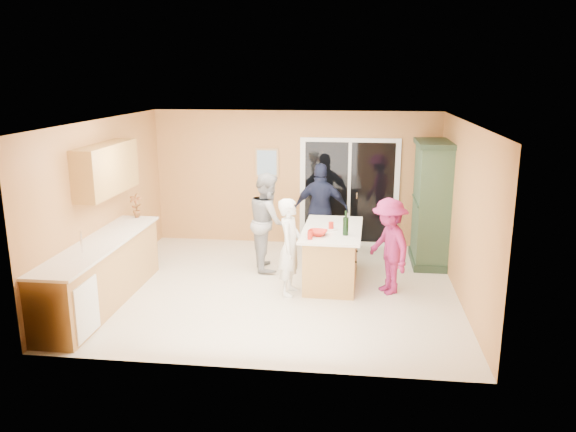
# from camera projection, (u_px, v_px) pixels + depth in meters

# --- Properties ---
(floor) EXTENTS (5.50, 5.50, 0.00)m
(floor) POSITION_uv_depth(u_px,v_px,m) (278.00, 288.00, 8.81)
(floor) COLOR beige
(floor) RESTS_ON ground
(ceiling) EXTENTS (5.50, 5.00, 0.10)m
(ceiling) POSITION_uv_depth(u_px,v_px,m) (277.00, 121.00, 8.17)
(ceiling) COLOR white
(ceiling) RESTS_ON wall_back
(wall_back) EXTENTS (5.50, 0.10, 2.60)m
(wall_back) POSITION_uv_depth(u_px,v_px,m) (295.00, 178.00, 10.90)
(wall_back) COLOR tan
(wall_back) RESTS_ON ground
(wall_front) EXTENTS (5.50, 0.10, 2.60)m
(wall_front) POSITION_uv_depth(u_px,v_px,m) (246.00, 260.00, 6.09)
(wall_front) COLOR tan
(wall_front) RESTS_ON ground
(wall_left) EXTENTS (0.10, 5.00, 2.60)m
(wall_left) POSITION_uv_depth(u_px,v_px,m) (104.00, 203.00, 8.81)
(wall_left) COLOR tan
(wall_left) RESTS_ON ground
(wall_right) EXTENTS (0.10, 5.00, 2.60)m
(wall_right) POSITION_uv_depth(u_px,v_px,m) (464.00, 213.00, 8.17)
(wall_right) COLOR tan
(wall_right) RESTS_ON ground
(left_cabinet_run) EXTENTS (0.65, 3.05, 1.24)m
(left_cabinet_run) POSITION_uv_depth(u_px,v_px,m) (97.00, 277.00, 7.97)
(left_cabinet_run) COLOR #AA7A42
(left_cabinet_run) RESTS_ON floor
(upper_cabinets) EXTENTS (0.35, 1.60, 0.75)m
(upper_cabinets) POSITION_uv_depth(u_px,v_px,m) (107.00, 169.00, 8.46)
(upper_cabinets) COLOR #AA7A42
(upper_cabinets) RESTS_ON wall_left
(sliding_door) EXTENTS (1.90, 0.07, 2.10)m
(sliding_door) POSITION_uv_depth(u_px,v_px,m) (349.00, 193.00, 10.80)
(sliding_door) COLOR silver
(sliding_door) RESTS_ON floor
(framed_picture) EXTENTS (0.46, 0.04, 0.56)m
(framed_picture) POSITION_uv_depth(u_px,v_px,m) (267.00, 163.00, 10.87)
(framed_picture) COLOR #A98354
(framed_picture) RESTS_ON wall_back
(kitchen_island) EXTENTS (0.97, 1.72, 0.89)m
(kitchen_island) POSITION_uv_depth(u_px,v_px,m) (332.00, 257.00, 8.99)
(kitchen_island) COLOR #AA7A42
(kitchen_island) RESTS_ON floor
(green_hutch) EXTENTS (0.62, 1.18, 2.17)m
(green_hutch) POSITION_uv_depth(u_px,v_px,m) (431.00, 205.00, 9.75)
(green_hutch) COLOR #213625
(green_hutch) RESTS_ON floor
(woman_white) EXTENTS (0.43, 0.59, 1.49)m
(woman_white) POSITION_uv_depth(u_px,v_px,m) (290.00, 247.00, 8.43)
(woman_white) COLOR silver
(woman_white) RESTS_ON floor
(woman_grey) EXTENTS (0.82, 0.95, 1.67)m
(woman_grey) POSITION_uv_depth(u_px,v_px,m) (268.00, 221.00, 9.54)
(woman_grey) COLOR #969699
(woman_grey) RESTS_ON floor
(woman_navy) EXTENTS (1.01, 0.43, 1.71)m
(woman_navy) POSITION_uv_depth(u_px,v_px,m) (321.00, 210.00, 10.25)
(woman_navy) COLOR #191C38
(woman_navy) RESTS_ON floor
(woman_magenta) EXTENTS (0.92, 1.10, 1.48)m
(woman_magenta) POSITION_uv_depth(u_px,v_px,m) (389.00, 246.00, 8.48)
(woman_magenta) COLOR maroon
(woman_magenta) RESTS_ON floor
(serving_bowl) EXTENTS (0.34, 0.34, 0.07)m
(serving_bowl) POSITION_uv_depth(u_px,v_px,m) (318.00, 233.00, 8.51)
(serving_bowl) COLOR #B01E13
(serving_bowl) RESTS_ON kitchen_island
(tulip_vase) EXTENTS (0.21, 0.14, 0.40)m
(tulip_vase) POSITION_uv_depth(u_px,v_px,m) (136.00, 206.00, 9.32)
(tulip_vase) COLOR #B11119
(tulip_vase) RESTS_ON left_cabinet_run
(tumbler_near) EXTENTS (0.10, 0.10, 0.11)m
(tumbler_near) POSITION_uv_depth(u_px,v_px,m) (310.00, 236.00, 8.30)
(tumbler_near) COLOR #B01E13
(tumbler_near) RESTS_ON kitchen_island
(tumbler_far) EXTENTS (0.11, 0.11, 0.12)m
(tumbler_far) POSITION_uv_depth(u_px,v_px,m) (331.00, 226.00, 8.82)
(tumbler_far) COLOR #B01E13
(tumbler_far) RESTS_ON kitchen_island
(wine_bottle) EXTENTS (0.09, 0.09, 0.38)m
(wine_bottle) POSITION_uv_depth(u_px,v_px,m) (346.00, 226.00, 8.49)
(wine_bottle) COLOR black
(wine_bottle) RESTS_ON kitchen_island
(white_plate) EXTENTS (0.32, 0.32, 0.02)m
(white_plate) POSITION_uv_depth(u_px,v_px,m) (329.00, 229.00, 8.83)
(white_plate) COLOR silver
(white_plate) RESTS_ON kitchen_island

